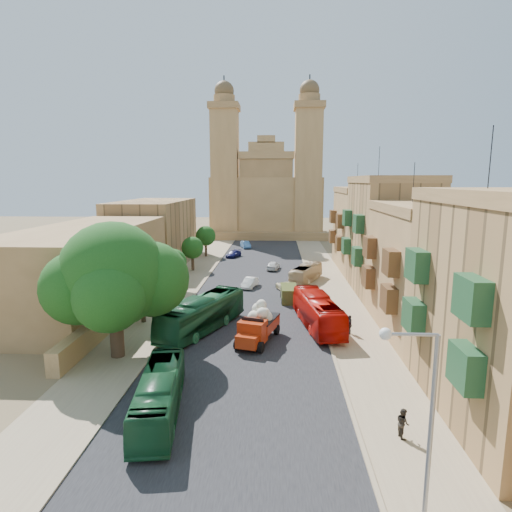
# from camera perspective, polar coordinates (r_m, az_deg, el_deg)

# --- Properties ---
(ground) EXTENTS (260.00, 260.00, 0.00)m
(ground) POSITION_cam_1_polar(r_m,az_deg,el_deg) (29.60, -2.62, -16.59)
(ground) COLOR brown
(road_surface) EXTENTS (14.00, 140.00, 0.01)m
(road_surface) POSITION_cam_1_polar(r_m,az_deg,el_deg) (57.94, 0.20, -3.21)
(road_surface) COLOR black
(road_surface) RESTS_ON ground
(sidewalk_east) EXTENTS (5.00, 140.00, 0.01)m
(sidewalk_east) POSITION_cam_1_polar(r_m,az_deg,el_deg) (58.29, 9.58, -3.27)
(sidewalk_east) COLOR #937E60
(sidewalk_east) RESTS_ON ground
(sidewalk_west) EXTENTS (5.00, 140.00, 0.01)m
(sidewalk_west) POSITION_cam_1_polar(r_m,az_deg,el_deg) (59.13, -9.05, -3.06)
(sidewalk_west) COLOR #937E60
(sidewalk_west) RESTS_ON ground
(kerb_east) EXTENTS (0.25, 140.00, 0.12)m
(kerb_east) POSITION_cam_1_polar(r_m,az_deg,el_deg) (58.03, 7.13, -3.21)
(kerb_east) COLOR #937E60
(kerb_east) RESTS_ON ground
(kerb_west) EXTENTS (0.25, 140.00, 0.12)m
(kerb_west) POSITION_cam_1_polar(r_m,az_deg,el_deg) (58.66, -6.66, -3.05)
(kerb_west) COLOR #937E60
(kerb_west) RESTS_ON ground
(townhouse_b) EXTENTS (9.00, 14.00, 14.90)m
(townhouse_b) POSITION_cam_1_polar(r_m,az_deg,el_deg) (40.37, 22.09, -1.57)
(townhouse_b) COLOR #9E7647
(townhouse_b) RESTS_ON ground
(townhouse_c) EXTENTS (9.00, 14.00, 17.40)m
(townhouse_c) POSITION_cam_1_polar(r_m,az_deg,el_deg) (53.43, 17.32, 2.74)
(townhouse_c) COLOR #A87E4C
(townhouse_c) RESTS_ON ground
(townhouse_d) EXTENTS (9.00, 14.00, 15.90)m
(townhouse_d) POSITION_cam_1_polar(r_m,az_deg,el_deg) (67.07, 14.34, 3.63)
(townhouse_d) COLOR #9E7647
(townhouse_d) RESTS_ON ground
(west_wall) EXTENTS (1.00, 40.00, 1.80)m
(west_wall) POSITION_cam_1_polar(r_m,az_deg,el_deg) (50.28, -14.78, -4.55)
(west_wall) COLOR #9E7647
(west_wall) RESTS_ON ground
(west_building_low) EXTENTS (10.00, 28.00, 8.40)m
(west_building_low) POSITION_cam_1_polar(r_m,az_deg,el_deg) (49.73, -21.69, -1.19)
(west_building_low) COLOR olive
(west_building_low) RESTS_ON ground
(west_building_mid) EXTENTS (10.00, 22.00, 10.00)m
(west_building_mid) POSITION_cam_1_polar(r_m,az_deg,el_deg) (73.76, -13.41, 3.31)
(west_building_mid) COLOR #A87E4C
(west_building_mid) RESTS_ON ground
(church) EXTENTS (28.00, 22.50, 36.30)m
(church) POSITION_cam_1_polar(r_m,az_deg,el_deg) (105.06, 1.44, 7.97)
(church) COLOR #9E7647
(church) RESTS_ON ground
(ficus_tree) EXTENTS (10.36, 9.53, 10.36)m
(ficus_tree) POSITION_cam_1_polar(r_m,az_deg,el_deg) (33.41, -18.32, -2.82)
(ficus_tree) COLOR #3A2A1D
(ficus_tree) RESTS_ON ground
(street_tree_a) EXTENTS (3.38, 3.38, 5.20)m
(street_tree_a) POSITION_cam_1_polar(r_m,az_deg,el_deg) (41.53, -14.95, -3.94)
(street_tree_a) COLOR #3A2A1D
(street_tree_a) RESTS_ON ground
(street_tree_b) EXTENTS (3.34, 3.34, 5.13)m
(street_tree_b) POSITION_cam_1_polar(r_m,az_deg,el_deg) (52.82, -11.01, -0.89)
(street_tree_b) COLOR #3A2A1D
(street_tree_b) RESTS_ON ground
(street_tree_c) EXTENTS (3.28, 3.28, 5.05)m
(street_tree_c) POSITION_cam_1_polar(r_m,az_deg,el_deg) (64.37, -8.48, 1.08)
(street_tree_c) COLOR #3A2A1D
(street_tree_c) RESTS_ON ground
(street_tree_d) EXTENTS (3.52, 3.52, 5.41)m
(street_tree_d) POSITION_cam_1_polar(r_m,az_deg,el_deg) (76.02, -6.72, 2.66)
(street_tree_d) COLOR #3A2A1D
(street_tree_d) RESTS_ON ground
(streetlamp) EXTENTS (2.11, 0.44, 8.22)m
(streetlamp) POSITION_cam_1_polar(r_m,az_deg,el_deg) (17.22, 20.88, -18.55)
(streetlamp) COLOR gray
(streetlamp) RESTS_ON ground
(red_truck) EXTENTS (3.71, 6.13, 3.39)m
(red_truck) POSITION_cam_1_polar(r_m,az_deg,el_deg) (35.88, 0.25, -9.12)
(red_truck) COLOR #A1280C
(red_truck) RESTS_ON ground
(olive_pickup) EXTENTS (1.92, 4.03, 1.64)m
(olive_pickup) POSITION_cam_1_polar(r_m,az_deg,el_deg) (48.01, 4.43, -5.05)
(olive_pickup) COLOR #3E481B
(olive_pickup) RESTS_ON ground
(bus_green_south) EXTENTS (3.30, 9.23, 2.51)m
(bus_green_south) POSITION_cam_1_polar(r_m,az_deg,el_deg) (26.10, -12.76, -17.60)
(bus_green_south) COLOR #19512B
(bus_green_south) RESTS_ON ground
(bus_green_north) EXTENTS (6.71, 11.28, 3.10)m
(bus_green_north) POSITION_cam_1_polar(r_m,az_deg,el_deg) (38.71, -7.18, -7.66)
(bus_green_north) COLOR #19522E
(bus_green_north) RESTS_ON ground
(bus_red_east) EXTENTS (4.14, 10.80, 2.94)m
(bus_red_east) POSITION_cam_1_polar(r_m,az_deg,el_deg) (39.80, 8.22, -7.32)
(bus_red_east) COLOR #C20E06
(bus_red_east) RESTS_ON ground
(bus_cream_east) EXTENTS (4.98, 8.35, 2.30)m
(bus_cream_east) POSITION_cam_1_polar(r_m,az_deg,el_deg) (57.13, 6.70, -2.29)
(bus_cream_east) COLOR #D0B28B
(bus_cream_east) RESTS_ON ground
(car_blue_a) EXTENTS (2.10, 3.95, 1.28)m
(car_blue_a) POSITION_cam_1_polar(r_m,az_deg,el_deg) (49.18, -4.59, -4.88)
(car_blue_a) COLOR #4E80B7
(car_blue_a) RESTS_ON ground
(car_white_a) EXTENTS (2.15, 3.93, 1.23)m
(car_white_a) POSITION_cam_1_polar(r_m,az_deg,el_deg) (53.83, -0.84, -3.57)
(car_white_a) COLOR white
(car_white_a) RESTS_ON ground
(car_cream) EXTENTS (3.02, 4.43, 1.13)m
(car_cream) POSITION_cam_1_polar(r_m,az_deg,el_deg) (52.32, 4.07, -4.05)
(car_cream) COLOR beige
(car_cream) RESTS_ON ground
(car_dkblue) EXTENTS (2.84, 4.22, 1.13)m
(car_dkblue) POSITION_cam_1_polar(r_m,az_deg,el_deg) (75.12, -3.00, 0.27)
(car_dkblue) COLOR #0E104A
(car_dkblue) RESTS_ON ground
(car_white_b) EXTENTS (2.26, 4.06, 1.30)m
(car_white_b) POSITION_cam_1_polar(r_m,az_deg,el_deg) (64.53, 2.32, -1.26)
(car_white_b) COLOR silver
(car_white_b) RESTS_ON ground
(car_blue_b) EXTENTS (2.53, 4.38, 1.36)m
(car_blue_b) POSITION_cam_1_polar(r_m,az_deg,el_deg) (85.29, -1.40, 1.53)
(car_blue_b) COLOR #4273AE
(car_blue_b) RESTS_ON ground
(pedestrian_a) EXTENTS (0.65, 0.47, 1.63)m
(pedestrian_a) POSITION_cam_1_polar(r_m,az_deg,el_deg) (40.18, 9.80, -8.17)
(pedestrian_a) COLOR #26252A
(pedestrian_a) RESTS_ON ground
(pedestrian_b) EXTENTS (0.71, 0.86, 1.59)m
(pedestrian_b) POSITION_cam_1_polar(r_m,az_deg,el_deg) (25.12, 19.00, -20.30)
(pedestrian_b) COLOR #2E2720
(pedestrian_b) RESTS_ON ground
(pedestrian_c) EXTENTS (0.43, 1.00, 1.71)m
(pedestrian_c) POSITION_cam_1_polar(r_m,az_deg,el_deg) (38.70, 12.37, -8.91)
(pedestrian_c) COLOR #353539
(pedestrian_c) RESTS_ON ground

